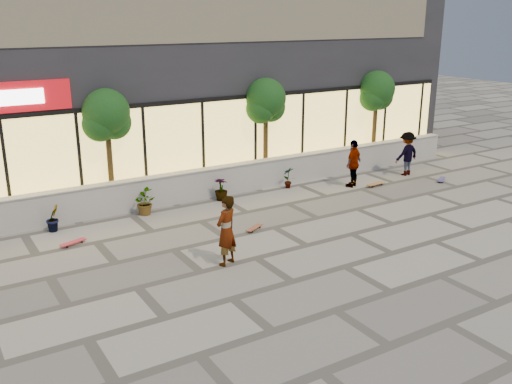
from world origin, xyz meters
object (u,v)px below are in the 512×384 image
skateboard_center (254,228)px  skateboard_left (73,242)px  tree_mideast (266,103)px  skateboard_right_near (376,184)px  skater_center (226,230)px  skater_right_far (407,154)px  skateboard_right_far (441,179)px  tree_east (377,93)px  skater_right_near (353,163)px  tree_midwest (107,118)px

skateboard_center → skateboard_left: size_ratio=0.91×
tree_mideast → skateboard_right_near: tree_mideast is taller
tree_mideast → skater_center: tree_mideast is taller
skater_center → skater_right_far: 10.88m
skateboard_left → skateboard_right_far: bearing=-21.7°
tree_east → skateboard_left: bearing=-169.0°
tree_mideast → tree_east: same height
tree_east → skateboard_right_far: 4.64m
skater_center → skateboard_left: 4.59m
skater_right_near → skateboard_left: bearing=-22.4°
tree_mideast → skater_right_near: size_ratio=2.21×
skater_right_far → skateboard_center: (-8.34, -2.08, -0.80)m
skater_center → skater_right_near: size_ratio=1.04×
skater_center → skater_right_near: bearing=-178.1°
tree_midwest → skateboard_right_far: bearing=-17.1°
tree_east → skater_right_near: bearing=-143.3°
skateboard_right_far → skater_right_near: bearing=126.8°
skateboard_right_near → skateboard_right_far: skateboard_right_near is taller
skater_right_far → tree_mideast: bearing=-26.3°
skateboard_right_near → skater_right_near: bearing=146.5°
tree_mideast → skateboard_center: (-3.11, -4.29, -2.91)m
tree_midwest → skater_right_far: tree_midwest is taller
tree_midwest → skater_right_near: bearing=-15.7°
skater_center → skateboard_center: bearing=-162.1°
skateboard_right_far → skater_right_far: bearing=77.0°
tree_mideast → skateboard_right_far: tree_mideast is taller
tree_midwest → tree_east: size_ratio=1.00×
skater_center → skateboard_right_near: 8.76m
tree_midwest → skater_right_near: (8.35, -2.35, -2.10)m
skateboard_right_near → tree_midwest: bearing=157.9°
tree_mideast → skater_right_far: (5.23, -2.21, -2.12)m
skater_center → tree_midwest: bearing=-104.8°
tree_midwest → skateboard_left: (-2.00, -2.63, -2.91)m
tree_east → skateboard_center: bearing=-153.5°
tree_mideast → skateboard_right_near: 5.09m
tree_east → skateboard_left: (-13.50, -2.63, -2.91)m
skater_right_far → skateboard_right_near: 2.31m
skater_center → skateboard_left: bearing=-72.4°
skateboard_right_far → tree_east: bearing=60.9°
skater_right_near → skateboard_right_far: bearing=135.6°
tree_mideast → skater_right_far: tree_mideast is taller
skater_right_near → skater_right_far: 2.88m
skater_right_near → skateboard_center: 5.85m
tree_east → skater_right_far: tree_east is taller
skater_center → skateboard_right_far: 11.00m
tree_midwest → skateboard_right_near: 9.97m
skateboard_center → skater_right_near: bearing=-7.9°
skateboard_right_near → skateboard_right_far: 2.73m
skateboard_left → skateboard_right_far: size_ratio=1.05×
tree_east → skater_center: 12.24m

